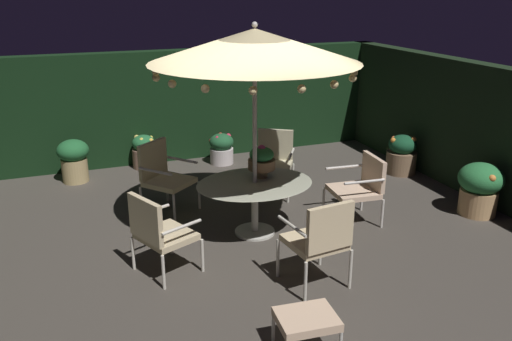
# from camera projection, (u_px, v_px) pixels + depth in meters

# --- Properties ---
(ground_plane) EXTENTS (7.95, 7.55, 0.02)m
(ground_plane) POSITION_uv_depth(u_px,v_px,m) (248.00, 238.00, 6.91)
(ground_plane) COLOR #453F38
(hedge_backdrop_rear) EXTENTS (7.95, 0.30, 2.01)m
(hedge_backdrop_rear) POSITION_uv_depth(u_px,v_px,m) (181.00, 105.00, 9.76)
(hedge_backdrop_rear) COLOR black
(hedge_backdrop_rear) RESTS_ON ground_plane
(hedge_backdrop_right) EXTENTS (0.30, 7.55, 2.01)m
(hedge_backdrop_right) POSITION_uv_depth(u_px,v_px,m) (490.00, 135.00, 7.85)
(hedge_backdrop_right) COLOR black
(hedge_backdrop_right) RESTS_ON ground_plane
(patio_dining_table) EXTENTS (1.52, 1.22, 0.72)m
(patio_dining_table) POSITION_uv_depth(u_px,v_px,m) (255.00, 191.00, 6.83)
(patio_dining_table) COLOR beige
(patio_dining_table) RESTS_ON ground_plane
(patio_umbrella) EXTENTS (2.55, 2.55, 2.70)m
(patio_umbrella) POSITION_uv_depth(u_px,v_px,m) (255.00, 46.00, 6.22)
(patio_umbrella) COLOR silver
(patio_umbrella) RESTS_ON ground_plane
(centerpiece_planter) EXTENTS (0.36, 0.36, 0.44)m
(centerpiece_planter) POSITION_uv_depth(u_px,v_px,m) (262.00, 160.00, 6.89)
(centerpiece_planter) COLOR olive
(centerpiece_planter) RESTS_ON patio_dining_table
(patio_chair_north) EXTENTS (0.86, 0.86, 1.01)m
(patio_chair_north) POSITION_uv_depth(u_px,v_px,m) (163.00, 173.00, 7.54)
(patio_chair_north) COLOR silver
(patio_chair_north) RESTS_ON ground_plane
(patio_chair_northeast) EXTENTS (0.77, 0.80, 0.96)m
(patio_chair_northeast) POSITION_uv_depth(u_px,v_px,m) (158.00, 230.00, 5.86)
(patio_chair_northeast) COLOR beige
(patio_chair_northeast) RESTS_ON ground_plane
(patio_chair_east) EXTENTS (0.67, 0.67, 1.03)m
(patio_chair_east) POSITION_uv_depth(u_px,v_px,m) (320.00, 237.00, 5.57)
(patio_chair_east) COLOR beige
(patio_chair_east) RESTS_ON ground_plane
(patio_chair_southeast) EXTENTS (0.69, 0.70, 0.92)m
(patio_chair_southeast) POSITION_uv_depth(u_px,v_px,m) (360.00, 185.00, 7.23)
(patio_chair_southeast) COLOR silver
(patio_chair_southeast) RESTS_ON ground_plane
(patio_chair_south) EXTENTS (0.82, 0.82, 0.98)m
(patio_chair_south) POSITION_uv_depth(u_px,v_px,m) (274.00, 158.00, 8.23)
(patio_chair_south) COLOR beige
(patio_chair_south) RESTS_ON ground_plane
(ottoman_footrest) EXTENTS (0.56, 0.47, 0.37)m
(ottoman_footrest) POSITION_uv_depth(u_px,v_px,m) (307.00, 320.00, 4.66)
(ottoman_footrest) COLOR silver
(ottoman_footrest) RESTS_ON ground_plane
(potted_plant_left_near) EXTENTS (0.44, 0.44, 0.56)m
(potted_plant_left_near) POSITION_uv_depth(u_px,v_px,m) (222.00, 148.00, 9.66)
(potted_plant_left_near) COLOR silver
(potted_plant_left_near) RESTS_ON ground_plane
(potted_plant_right_near) EXTENTS (0.51, 0.51, 0.68)m
(potted_plant_right_near) POSITION_uv_depth(u_px,v_px,m) (402.00, 155.00, 9.15)
(potted_plant_right_near) COLOR #816348
(potted_plant_right_near) RESTS_ON ground_plane
(potted_plant_left_far) EXTENTS (0.51, 0.51, 0.72)m
(potted_plant_left_far) POSITION_uv_depth(u_px,v_px,m) (74.00, 159.00, 8.73)
(potted_plant_left_far) COLOR tan
(potted_plant_left_far) RESTS_ON ground_plane
(potted_plant_back_right) EXTENTS (0.42, 0.42, 0.60)m
(potted_plant_back_right) POSITION_uv_depth(u_px,v_px,m) (144.00, 151.00, 9.44)
(potted_plant_back_right) COLOR #876250
(potted_plant_back_right) RESTS_ON ground_plane
(potted_plant_right_far) EXTENTS (0.63, 0.63, 0.76)m
(potted_plant_right_far) POSITION_uv_depth(u_px,v_px,m) (480.00, 187.00, 7.47)
(potted_plant_right_far) COLOR tan
(potted_plant_right_far) RESTS_ON ground_plane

